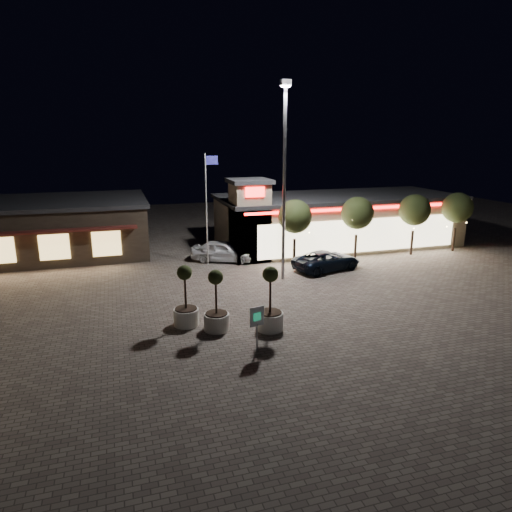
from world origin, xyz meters
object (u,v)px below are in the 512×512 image
object	(u,v)px
planter_left	(186,307)
white_sedan	(223,251)
pickup_truck	(327,260)
valet_sign	(257,320)
planter_mid	(216,312)

from	to	relation	value
planter_left	white_sedan	bearing A→B (deg)	68.12
pickup_truck	planter_left	xyz separation A→B (m)	(-10.93, -6.76, 0.26)
pickup_truck	planter_left	world-z (taller)	planter_left
pickup_truck	valet_sign	bearing A→B (deg)	126.66
white_sedan	planter_left	xyz separation A→B (m)	(-4.48, -11.16, 0.16)
planter_mid	valet_sign	bearing A→B (deg)	-66.11
planter_left	planter_mid	bearing A→B (deg)	-38.26
planter_mid	white_sedan	bearing A→B (deg)	75.42
pickup_truck	valet_sign	size ratio (longest dim) A/B	2.43
pickup_truck	planter_mid	xyz separation A→B (m)	(-9.62, -7.79, 0.25)
white_sedan	planter_mid	distance (m)	12.60
white_sedan	planter_mid	size ratio (longest dim) A/B	1.53
planter_mid	valet_sign	xyz separation A→B (m)	(1.20, -2.70, 0.49)
planter_left	planter_mid	xyz separation A→B (m)	(1.31, -1.03, -0.02)
white_sedan	planter_left	bearing A→B (deg)	-175.89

